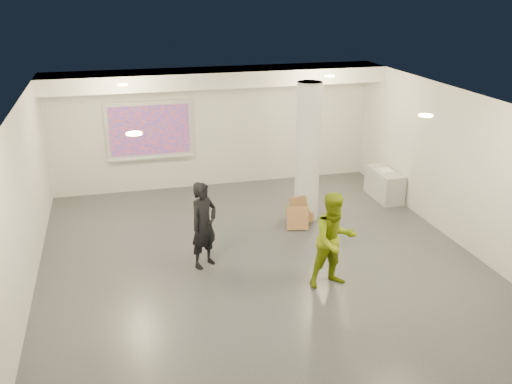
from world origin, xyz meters
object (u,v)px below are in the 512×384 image
object	(u,v)px
projection_screen	(150,131)
man	(334,240)
credenza	(384,184)
woman	(204,225)
column	(308,153)

from	to	relation	value
projection_screen	man	xyz separation A→B (m)	(2.56, -5.56, -0.69)
projection_screen	credenza	size ratio (longest dim) A/B	1.76
projection_screen	woman	size ratio (longest dim) A/B	1.30
credenza	woman	size ratio (longest dim) A/B	0.74
projection_screen	woman	bearing A→B (deg)	-82.54
column	projection_screen	xyz separation A→B (m)	(-3.10, 2.65, 0.03)
man	column	bearing A→B (deg)	72.36
column	woman	world-z (taller)	column
column	man	distance (m)	3.03
man	projection_screen	bearing A→B (deg)	107.55
column	projection_screen	size ratio (longest dim) A/B	1.43
column	projection_screen	bearing A→B (deg)	139.44
projection_screen	credenza	distance (m)	5.79
column	credenza	world-z (taller)	column
projection_screen	credenza	xyz separation A→B (m)	(5.32, -1.97, -1.18)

